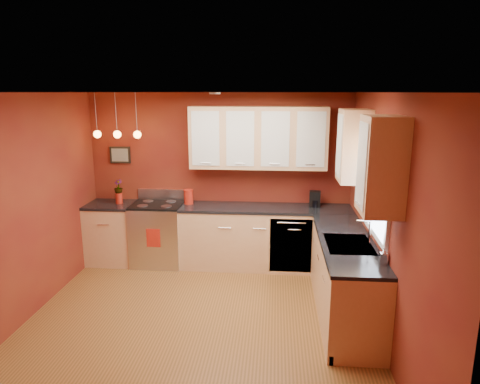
# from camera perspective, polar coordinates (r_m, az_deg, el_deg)

# --- Properties ---
(floor) EXTENTS (4.20, 4.20, 0.00)m
(floor) POSITION_cam_1_polar(r_m,az_deg,el_deg) (5.13, -5.80, -17.39)
(floor) COLOR brown
(floor) RESTS_ON ground
(ceiling) EXTENTS (4.00, 4.20, 0.02)m
(ceiling) POSITION_cam_1_polar(r_m,az_deg,el_deg) (4.42, -6.60, 13.06)
(ceiling) COLOR white
(ceiling) RESTS_ON wall_back
(wall_back) EXTENTS (4.00, 0.02, 2.60)m
(wall_back) POSITION_cam_1_polar(r_m,az_deg,el_deg) (6.62, -2.75, 1.83)
(wall_back) COLOR maroon
(wall_back) RESTS_ON floor
(wall_front) EXTENTS (4.00, 0.02, 2.60)m
(wall_front) POSITION_cam_1_polar(r_m,az_deg,el_deg) (2.73, -14.85, -15.88)
(wall_front) COLOR maroon
(wall_front) RESTS_ON floor
(wall_left) EXTENTS (0.02, 4.20, 2.60)m
(wall_left) POSITION_cam_1_polar(r_m,az_deg,el_deg) (5.35, -27.71, -2.45)
(wall_left) COLOR maroon
(wall_left) RESTS_ON floor
(wall_right) EXTENTS (0.02, 4.20, 2.60)m
(wall_right) POSITION_cam_1_polar(r_m,az_deg,el_deg) (4.66, 18.78, -3.76)
(wall_right) COLOR maroon
(wall_right) RESTS_ON floor
(base_cabinets_back_left) EXTENTS (0.70, 0.60, 0.90)m
(base_cabinets_back_left) POSITION_cam_1_polar(r_m,az_deg,el_deg) (6.97, -16.64, -5.38)
(base_cabinets_back_left) COLOR tan
(base_cabinets_back_left) RESTS_ON floor
(base_cabinets_back_right) EXTENTS (2.54, 0.60, 0.90)m
(base_cabinets_back_right) POSITION_cam_1_polar(r_m,az_deg,el_deg) (6.50, 3.42, -6.17)
(base_cabinets_back_right) COLOR tan
(base_cabinets_back_right) RESTS_ON floor
(base_cabinets_right) EXTENTS (0.60, 2.10, 0.90)m
(base_cabinets_right) POSITION_cam_1_polar(r_m,az_deg,el_deg) (5.31, 13.74, -11.13)
(base_cabinets_right) COLOR tan
(base_cabinets_right) RESTS_ON floor
(counter_back_left) EXTENTS (0.70, 0.62, 0.04)m
(counter_back_left) POSITION_cam_1_polar(r_m,az_deg,el_deg) (6.84, -16.89, -1.64)
(counter_back_left) COLOR black
(counter_back_left) RESTS_ON base_cabinets_back_left
(counter_back_right) EXTENTS (2.54, 0.62, 0.04)m
(counter_back_right) POSITION_cam_1_polar(r_m,az_deg,el_deg) (6.36, 3.47, -2.17)
(counter_back_right) COLOR black
(counter_back_right) RESTS_ON base_cabinets_back_right
(counter_right) EXTENTS (0.62, 2.10, 0.04)m
(counter_right) POSITION_cam_1_polar(r_m,az_deg,el_deg) (5.14, 14.02, -6.34)
(counter_right) COLOR black
(counter_right) RESTS_ON base_cabinets_right
(gas_range) EXTENTS (0.76, 0.64, 1.11)m
(gas_range) POSITION_cam_1_polar(r_m,az_deg,el_deg) (6.73, -10.83, -5.43)
(gas_range) COLOR silver
(gas_range) RESTS_ON floor
(dishwasher_front) EXTENTS (0.60, 0.02, 0.80)m
(dishwasher_front) POSITION_cam_1_polar(r_m,az_deg,el_deg) (6.23, 6.77, -7.12)
(dishwasher_front) COLOR silver
(dishwasher_front) RESTS_ON base_cabinets_back_right
(sink) EXTENTS (0.50, 0.70, 0.33)m
(sink) POSITION_cam_1_polar(r_m,az_deg,el_deg) (5.00, 14.31, -6.97)
(sink) COLOR gray
(sink) RESTS_ON counter_right
(window) EXTENTS (0.06, 1.02, 1.22)m
(window) POSITION_cam_1_polar(r_m,az_deg,el_deg) (4.85, 18.00, 1.67)
(window) COLOR white
(window) RESTS_ON wall_right
(upper_cabinets_back) EXTENTS (2.00, 0.35, 0.90)m
(upper_cabinets_back) POSITION_cam_1_polar(r_m,az_deg,el_deg) (6.30, 2.44, 7.23)
(upper_cabinets_back) COLOR tan
(upper_cabinets_back) RESTS_ON wall_back
(upper_cabinets_right) EXTENTS (0.35, 1.95, 0.90)m
(upper_cabinets_right) POSITION_cam_1_polar(r_m,az_deg,el_deg) (4.80, 16.41, 4.83)
(upper_cabinets_right) COLOR tan
(upper_cabinets_right) RESTS_ON wall_right
(wall_picture) EXTENTS (0.32, 0.03, 0.26)m
(wall_picture) POSITION_cam_1_polar(r_m,az_deg,el_deg) (6.92, -15.68, 4.79)
(wall_picture) COLOR black
(wall_picture) RESTS_ON wall_back
(pendant_lights) EXTENTS (0.71, 0.11, 0.66)m
(pendant_lights) POSITION_cam_1_polar(r_m,az_deg,el_deg) (6.53, -16.05, 7.47)
(pendant_lights) COLOR gray
(pendant_lights) RESTS_ON ceiling
(red_canister) EXTENTS (0.15, 0.15, 0.22)m
(red_canister) POSITION_cam_1_polar(r_m,az_deg,el_deg) (6.54, -6.88, -0.62)
(red_canister) COLOR #AF2012
(red_canister) RESTS_ON counter_back_right
(red_vase) EXTENTS (0.10, 0.10, 0.17)m
(red_vase) POSITION_cam_1_polar(r_m,az_deg,el_deg) (6.78, -15.83, -0.80)
(red_vase) COLOR #AF2012
(red_vase) RESTS_ON counter_back_left
(flowers) EXTENTS (0.15, 0.15, 0.22)m
(flowers) POSITION_cam_1_polar(r_m,az_deg,el_deg) (6.74, -15.92, 0.64)
(flowers) COLOR #AF2012
(flowers) RESTS_ON red_vase
(coffee_maker) EXTENTS (0.18, 0.17, 0.23)m
(coffee_maker) POSITION_cam_1_polar(r_m,az_deg,el_deg) (6.44, 9.96, -1.00)
(coffee_maker) COLOR black
(coffee_maker) RESTS_ON counter_back_right
(soap_pump) EXTENTS (0.08, 0.08, 0.17)m
(soap_pump) POSITION_cam_1_polar(r_m,az_deg,el_deg) (4.51, 18.64, -8.04)
(soap_pump) COLOR white
(soap_pump) RESTS_ON counter_right
(dish_towel) EXTENTS (0.20, 0.01, 0.27)m
(dish_towel) POSITION_cam_1_polar(r_m,az_deg,el_deg) (6.41, -11.49, -6.04)
(dish_towel) COLOR #AF2012
(dish_towel) RESTS_ON gas_range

